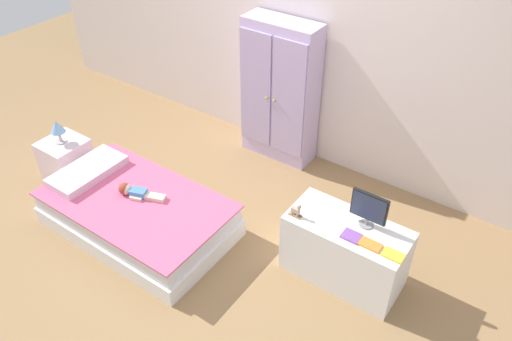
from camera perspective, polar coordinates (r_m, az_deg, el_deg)
ground_plane at (r=4.07m, az=-7.24°, el=-7.75°), size 10.00×10.00×0.02m
back_wall at (r=4.41m, az=5.42°, el=17.35°), size 6.40×0.05×2.70m
bed at (r=4.12m, az=-13.42°, el=-4.87°), size 1.50×0.88×0.31m
pillow at (r=4.36m, az=-18.80°, el=-0.05°), size 0.32×0.63×0.07m
doll at (r=4.03m, az=-13.94°, el=-2.33°), size 0.38×0.20×0.10m
nightstand at (r=4.84m, az=-20.97°, el=1.21°), size 0.37×0.37×0.38m
table_lamp at (r=4.65m, az=-21.89°, el=4.62°), size 0.13×0.13×0.22m
wardrobe at (r=4.58m, az=2.76°, el=8.99°), size 0.70×0.31×1.34m
tv_stand at (r=3.63m, az=10.16°, el=-9.09°), size 0.85×0.41×0.51m
tv_monitor at (r=3.38m, az=12.87°, el=-4.25°), size 0.26×0.10×0.27m
rocking_horse_toy at (r=3.44m, az=4.67°, el=-4.61°), size 0.09×0.04×0.11m
book_purple at (r=3.37m, az=10.91°, el=-7.41°), size 0.12×0.10×0.02m
book_orange at (r=3.34m, az=13.00°, el=-8.31°), size 0.15×0.09×0.02m
book_yellow at (r=3.31m, az=15.50°, el=-9.36°), size 0.14×0.09×0.01m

